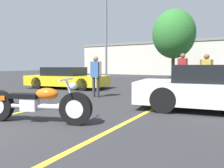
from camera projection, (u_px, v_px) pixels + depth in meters
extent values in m
cube|color=yellow|center=(31.00, 110.00, 6.16)|extent=(0.12, 5.33, 0.01)
cube|color=yellow|center=(123.00, 124.00, 4.70)|extent=(0.12, 5.33, 0.01)
cube|color=beige|center=(195.00, 58.00, 27.66)|extent=(32.00, 4.00, 4.40)
cube|color=slate|center=(196.00, 42.00, 27.49)|extent=(32.00, 4.20, 0.30)
cylinder|color=slate|center=(106.00, 29.00, 18.96)|extent=(0.18, 0.18, 8.83)
cylinder|color=brown|center=(173.00, 65.00, 21.16)|extent=(0.32, 0.32, 2.51)
ellipsoid|color=#2D702D|center=(174.00, 34.00, 20.90)|extent=(4.06, 4.06, 4.67)
cylinder|color=black|center=(76.00, 109.00, 4.60)|extent=(0.71, 0.38, 0.70)
cylinder|color=silver|center=(76.00, 109.00, 4.60)|extent=(0.42, 0.29, 0.38)
cylinder|color=silver|center=(36.00, 106.00, 4.78)|extent=(1.52, 0.63, 0.12)
cube|color=silver|center=(30.00, 104.00, 4.80)|extent=(0.42, 0.34, 0.28)
ellipsoid|color=orange|center=(47.00, 94.00, 4.70)|extent=(0.57, 0.43, 0.26)
cube|color=black|center=(24.00, 96.00, 4.81)|extent=(0.74, 0.47, 0.10)
cube|color=orange|center=(0.00, 97.00, 4.93)|extent=(0.43, 0.33, 0.10)
cylinder|color=silver|center=(71.00, 93.00, 4.59)|extent=(0.31, 0.17, 0.63)
cylinder|color=silver|center=(66.00, 79.00, 4.59)|extent=(0.26, 0.67, 0.04)
sphere|color=silver|center=(73.00, 86.00, 4.57)|extent=(0.16, 0.16, 0.16)
cylinder|color=silver|center=(22.00, 107.00, 4.97)|extent=(1.16, 0.48, 0.09)
cube|color=white|center=(217.00, 93.00, 6.08)|extent=(4.62, 2.60, 0.61)
cube|color=black|center=(211.00, 73.00, 6.09)|extent=(2.22, 2.03, 0.48)
cylinder|color=black|center=(163.00, 100.00, 5.78)|extent=(0.72, 0.33, 0.69)
cylinder|color=black|center=(170.00, 92.00, 7.38)|extent=(0.72, 0.33, 0.69)
cube|color=yellow|center=(68.00, 80.00, 12.06)|extent=(4.64, 2.71, 0.53)
cube|color=black|center=(65.00, 71.00, 12.07)|extent=(2.25, 2.07, 0.46)
cylinder|color=black|center=(83.00, 84.00, 10.83)|extent=(0.66, 0.34, 0.63)
cylinder|color=black|center=(96.00, 82.00, 12.43)|extent=(0.66, 0.34, 0.63)
cylinder|color=black|center=(37.00, 83.00, 11.71)|extent=(0.66, 0.34, 0.63)
cylinder|color=black|center=(55.00, 81.00, 13.31)|extent=(0.66, 0.34, 0.63)
cylinder|color=#333338|center=(94.00, 87.00, 8.70)|extent=(0.12, 0.12, 0.79)
cylinder|color=#333338|center=(98.00, 87.00, 8.60)|extent=(0.12, 0.12, 0.79)
cube|color=#335B93|center=(96.00, 69.00, 8.59)|extent=(0.36, 0.20, 0.62)
cylinder|color=#9E704C|center=(91.00, 69.00, 8.70)|extent=(0.08, 0.08, 0.56)
cylinder|color=#9E704C|center=(100.00, 69.00, 8.48)|extent=(0.08, 0.08, 0.56)
sphere|color=#9E704C|center=(96.00, 59.00, 8.55)|extent=(0.21, 0.21, 0.21)
cylinder|color=gray|center=(180.00, 81.00, 11.05)|extent=(0.12, 0.12, 0.90)
cylinder|color=gray|center=(184.00, 82.00, 10.94)|extent=(0.12, 0.12, 0.90)
cube|color=maroon|center=(183.00, 65.00, 10.93)|extent=(0.36, 0.20, 0.71)
cylinder|color=brown|center=(178.00, 65.00, 11.03)|extent=(0.08, 0.08, 0.64)
cylinder|color=brown|center=(187.00, 65.00, 10.81)|extent=(0.08, 0.08, 0.64)
sphere|color=brown|center=(183.00, 56.00, 10.89)|extent=(0.24, 0.24, 0.24)
cylinder|color=#38476B|center=(203.00, 85.00, 9.28)|extent=(0.12, 0.12, 0.84)
cylinder|color=#38476B|center=(208.00, 85.00, 9.18)|extent=(0.12, 0.12, 0.84)
cube|color=#B29933|center=(206.00, 67.00, 9.17)|extent=(0.36, 0.20, 0.67)
cylinder|color=brown|center=(201.00, 67.00, 9.28)|extent=(0.08, 0.08, 0.60)
cylinder|color=brown|center=(212.00, 67.00, 9.06)|extent=(0.08, 0.08, 0.60)
sphere|color=brown|center=(207.00, 57.00, 9.13)|extent=(0.23, 0.23, 0.23)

